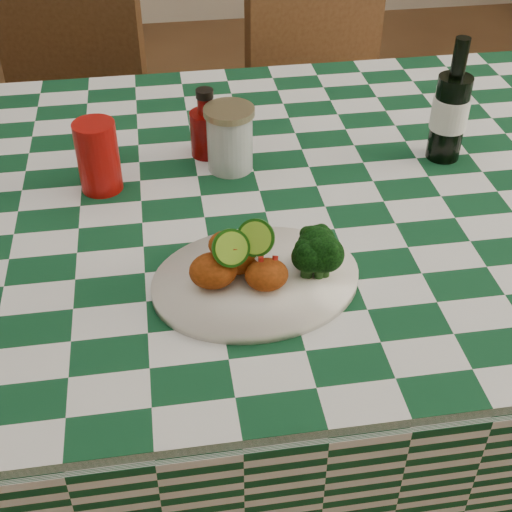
{
  "coord_description": "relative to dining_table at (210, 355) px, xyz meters",
  "views": [
    {
      "loc": [
        -0.06,
        -1.03,
        1.47
      ],
      "look_at": [
        0.06,
        -0.25,
        0.84
      ],
      "focal_mm": 50.0,
      "sensor_mm": 36.0,
      "label": 1
    }
  ],
  "objects": [
    {
      "name": "wooden_chair_left",
      "position": [
        -0.33,
        0.68,
        0.05
      ],
      "size": [
        0.52,
        0.53,
        0.88
      ],
      "primitive_type": null,
      "rotation": [
        0.0,
        0.0,
        -0.35
      ],
      "color": "#472814",
      "rests_on": "ground"
    },
    {
      "name": "beer_bottle",
      "position": [
        0.46,
        0.06,
        0.51
      ],
      "size": [
        0.07,
        0.07,
        0.23
      ],
      "primitive_type": null,
      "rotation": [
        0.0,
        0.0,
        -0.09
      ],
      "color": "black",
      "rests_on": "dining_table"
    },
    {
      "name": "dining_table",
      "position": [
        0.0,
        0.0,
        0.0
      ],
      "size": [
        1.66,
        1.06,
        0.79
      ],
      "primitive_type": null,
      "color": "#104123",
      "rests_on": "ground"
    },
    {
      "name": "plate",
      "position": [
        0.06,
        -0.25,
        0.4
      ],
      "size": [
        0.34,
        0.28,
        0.02
      ],
      "primitive_type": null,
      "rotation": [
        0.0,
        0.0,
        0.14
      ],
      "color": "white",
      "rests_on": "dining_table"
    },
    {
      "name": "wooden_chair_right",
      "position": [
        0.45,
        0.68,
        0.07
      ],
      "size": [
        0.53,
        0.54,
        0.92
      ],
      "primitive_type": null,
      "rotation": [
        0.0,
        0.0,
        0.29
      ],
      "color": "#472814",
      "rests_on": "ground"
    },
    {
      "name": "fried_chicken_pile",
      "position": [
        0.04,
        -0.25,
        0.45
      ],
      "size": [
        0.13,
        0.09,
        0.08
      ],
      "primitive_type": null,
      "color": "#AC4110",
      "rests_on": "plate"
    },
    {
      "name": "broccoli_side",
      "position": [
        0.14,
        -0.24,
        0.44
      ],
      "size": [
        0.09,
        0.09,
        0.07
      ],
      "primitive_type": null,
      "color": "black",
      "rests_on": "plate"
    },
    {
      "name": "ground",
      "position": [
        0.0,
        0.0,
        -0.39
      ],
      "size": [
        5.0,
        5.0,
        0.0
      ],
      "primitive_type": "plane",
      "color": "brown",
      "rests_on": "ground"
    },
    {
      "name": "mason_jar",
      "position": [
        0.06,
        0.09,
        0.45
      ],
      "size": [
        0.1,
        0.1,
        0.12
      ],
      "primitive_type": null,
      "rotation": [
        0.0,
        0.0,
        0.08
      ],
      "color": "#B2BCBA",
      "rests_on": "dining_table"
    },
    {
      "name": "red_tumbler",
      "position": [
        -0.17,
        0.05,
        0.46
      ],
      "size": [
        0.09,
        0.09,
        0.13
      ],
      "primitive_type": "cylinder",
      "rotation": [
        0.0,
        0.0,
        0.35
      ],
      "color": "#9E0C08",
      "rests_on": "dining_table"
    },
    {
      "name": "ketchup_bottle",
      "position": [
        0.03,
        0.14,
        0.46
      ],
      "size": [
        0.07,
        0.07,
        0.13
      ],
      "primitive_type": null,
      "rotation": [
        0.0,
        0.0,
        0.1
      ],
      "color": "#6B0705",
      "rests_on": "dining_table"
    }
  ]
}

